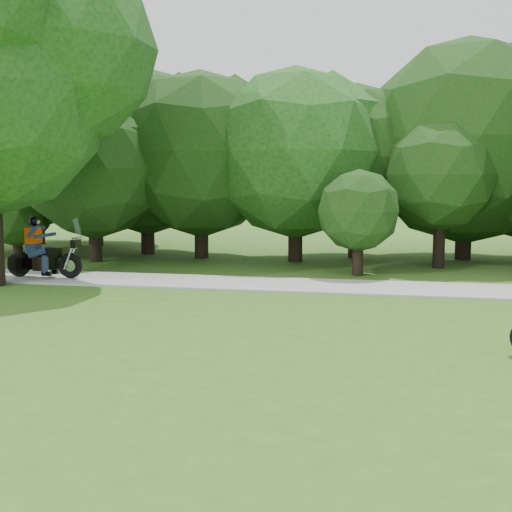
{
  "coord_description": "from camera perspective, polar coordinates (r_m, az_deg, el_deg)",
  "views": [
    {
      "loc": [
        -0.22,
        -8.55,
        2.76
      ],
      "look_at": [
        -2.72,
        3.52,
        1.32
      ],
      "focal_mm": 45.0,
      "sensor_mm": 36.0,
      "label": 1
    }
  ],
  "objects": [
    {
      "name": "ground",
      "position": [
        8.99,
        12.78,
        -11.36
      ],
      "size": [
        100.0,
        100.0,
        0.0
      ],
      "primitive_type": "plane",
      "color": "#39601B",
      "rests_on": "ground"
    },
    {
      "name": "walkway",
      "position": [
        16.78,
        12.3,
        -2.84
      ],
      "size": [
        60.0,
        2.2,
        0.06
      ],
      "primitive_type": "cube",
      "color": "gray",
      "rests_on": "ground"
    },
    {
      "name": "tree_line",
      "position": [
        23.28,
        12.95,
        8.86
      ],
      "size": [
        39.16,
        12.45,
        7.84
      ],
      "color": "black",
      "rests_on": "ground"
    },
    {
      "name": "touring_motorcycle",
      "position": [
        18.99,
        -18.7,
        0.07
      ],
      "size": [
        2.27,
        0.65,
        1.73
      ],
      "rotation": [
        0.0,
        0.0,
        0.02
      ],
      "color": "black",
      "rests_on": "walkway"
    }
  ]
}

